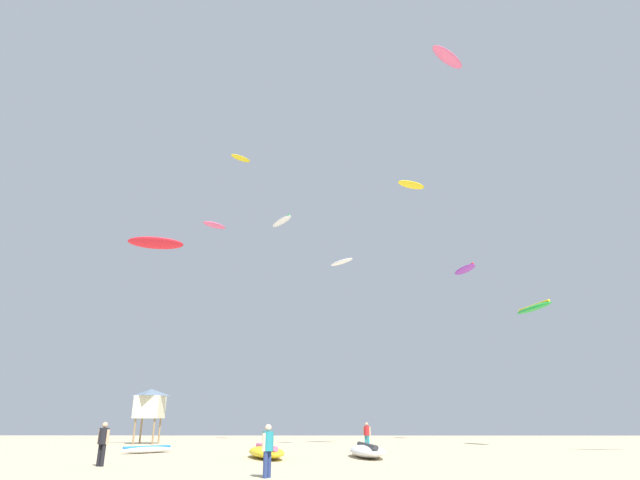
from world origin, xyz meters
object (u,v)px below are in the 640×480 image
(kite_aloft_3, at_px, (342,262))
(kite_aloft_6, at_px, (534,308))
(kite_grounded_mid, at_px, (147,450))
(kite_aloft_1, at_px, (282,221))
(kite_grounded_far, at_px, (367,451))
(kite_aloft_5, at_px, (241,158))
(person_foreground, at_px, (268,446))
(person_left, at_px, (103,440))
(lifeguard_tower, at_px, (150,403))
(kite_aloft_7, at_px, (448,57))
(kite_aloft_8, at_px, (156,243))
(kite_aloft_9, at_px, (214,225))
(person_midground, at_px, (367,433))
(kite_aloft_0, at_px, (465,269))
(kite_grounded_near, at_px, (266,452))
(kite_aloft_2, at_px, (411,185))

(kite_aloft_3, height_order, kite_aloft_6, kite_aloft_3)
(kite_grounded_mid, height_order, kite_aloft_1, kite_aloft_1)
(kite_grounded_far, distance_m, kite_aloft_5, 36.26)
(kite_aloft_1, xyz_separation_m, kite_aloft_6, (19.44, -9.06, -10.50))
(kite_aloft_5, relative_size, kite_aloft_6, 0.53)
(person_foreground, relative_size, kite_grounded_far, 0.28)
(person_left, height_order, kite_grounded_mid, person_left)
(kite_aloft_5, bearing_deg, kite_aloft_6, -24.09)
(person_left, distance_m, lifeguard_tower, 22.25)
(kite_aloft_7, bearing_deg, kite_aloft_5, 136.02)
(kite_aloft_8, bearing_deg, kite_aloft_9, 88.09)
(kite_grounded_mid, xyz_separation_m, kite_aloft_7, (18.78, 0.19, 26.34))
(person_midground, relative_size, kite_aloft_1, 0.47)
(person_left, relative_size, kite_aloft_6, 0.40)
(person_foreground, xyz_separation_m, kite_aloft_9, (-10.34, 34.86, 21.01))
(lifeguard_tower, bearing_deg, kite_aloft_3, -19.79)
(kite_grounded_mid, relative_size, kite_aloft_5, 1.38)
(person_midground, distance_m, kite_aloft_0, 23.00)
(person_left, bearing_deg, kite_aloft_1, -167.23)
(kite_aloft_1, distance_m, kite_aloft_5, 9.30)
(kite_aloft_0, distance_m, kite_aloft_3, 17.70)
(kite_aloft_3, height_order, kite_aloft_8, kite_aloft_8)
(person_foreground, distance_m, kite_aloft_8, 25.51)
(kite_grounded_near, height_order, kite_aloft_9, kite_aloft_9)
(person_foreground, xyz_separation_m, kite_grounded_far, (3.79, 9.68, -0.60))
(kite_aloft_0, distance_m, kite_aloft_8, 29.82)
(kite_grounded_far, bearing_deg, kite_aloft_7, 28.53)
(kite_grounded_far, xyz_separation_m, kite_aloft_1, (-6.23, 19.24, 19.65))
(kite_grounded_mid, distance_m, kite_aloft_2, 24.66)
(person_midground, relative_size, kite_aloft_3, 0.69)
(person_foreground, relative_size, kite_grounded_near, 0.30)
(lifeguard_tower, height_order, kite_aloft_3, kite_aloft_3)
(kite_grounded_far, height_order, kite_aloft_7, kite_aloft_7)
(lifeguard_tower, bearing_deg, kite_grounded_mid, -71.24)
(kite_aloft_1, relative_size, kite_aloft_3, 1.47)
(kite_aloft_2, height_order, kite_aloft_7, kite_aloft_7)
(person_midground, height_order, lifeguard_tower, lifeguard_tower)
(kite_grounded_near, relative_size, lifeguard_tower, 1.25)
(kite_grounded_mid, height_order, lifeguard_tower, lifeguard_tower)
(kite_aloft_2, bearing_deg, kite_aloft_8, 175.71)
(person_midground, distance_m, kite_aloft_9, 30.23)
(kite_aloft_6, height_order, kite_aloft_8, kite_aloft_8)
(kite_aloft_6, bearing_deg, kite_aloft_7, -134.41)
(kite_aloft_1, distance_m, kite_aloft_6, 23.88)
(kite_grounded_near, distance_m, kite_aloft_0, 32.66)
(person_left, height_order, kite_aloft_2, kite_aloft_2)
(person_midground, relative_size, kite_aloft_8, 0.38)
(kite_grounded_far, bearing_deg, kite_grounded_near, -171.76)
(kite_grounded_far, xyz_separation_m, kite_aloft_9, (-14.13, 25.18, 21.61))
(person_foreground, bearing_deg, kite_aloft_2, 96.08)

